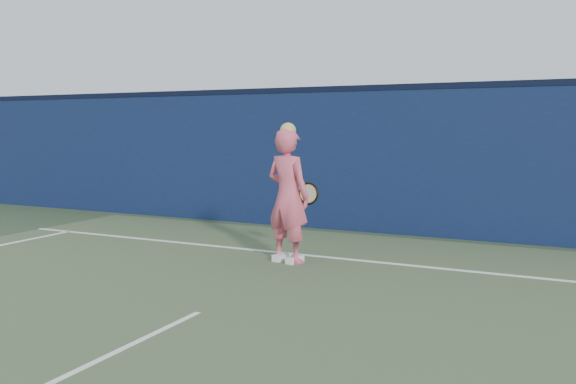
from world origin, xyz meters
The scene contains 6 objects.
ground centered at (0.00, 0.00, 0.00)m, with size 80.00×80.00×0.00m, color #314429.
backstop_wall centered at (0.00, 6.50, 1.25)m, with size 24.00×0.40×2.50m, color #0D173C.
wall_cap centered at (0.00, 6.50, 2.55)m, with size 24.00×0.42×0.10m, color black.
player centered at (-0.20, 3.51, 0.93)m, with size 0.76×0.59×1.93m.
racket centered at (-0.10, 3.91, 0.92)m, with size 0.58×0.24×0.33m.
court_lines centered at (0.00, -0.33, 0.01)m, with size 11.00×12.04×0.01m.
Camera 1 is at (3.40, -3.97, 1.86)m, focal length 38.00 mm.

